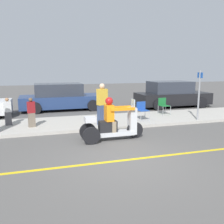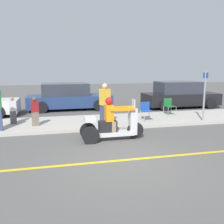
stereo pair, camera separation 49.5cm
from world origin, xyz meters
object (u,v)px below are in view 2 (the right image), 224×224
object	(u,v)px
spectator_with_child	(35,112)
parked_car_lot_left	(180,95)
folding_chair_set_back	(169,105)
parked_car_lot_right	(68,97)
spectator_far_back	(13,111)
motorcycle_trike	(112,125)
spectator_by_tree	(105,105)
folding_chair_curbside	(146,109)
street_sign	(204,94)

from	to	relation	value
spectator_with_child	parked_car_lot_left	world-z (taller)	parked_car_lot_left
folding_chair_set_back	parked_car_lot_right	xyz separation A→B (m)	(-4.69, 3.53, 0.10)
folding_chair_set_back	spectator_far_back	bearing A→B (deg)	-177.77
spectator_with_child	folding_chair_set_back	distance (m)	6.38
motorcycle_trike	spectator_far_back	world-z (taller)	motorcycle_trike
spectator_by_tree	folding_chair_curbside	size ratio (longest dim) A/B	2.08
motorcycle_trike	parked_car_lot_right	bearing A→B (deg)	98.75
street_sign	parked_car_lot_left	bearing A→B (deg)	74.67
motorcycle_trike	parked_car_lot_right	size ratio (longest dim) A/B	0.46
motorcycle_trike	street_sign	xyz separation A→B (m)	(4.51, 1.53, 0.78)
motorcycle_trike	spectator_by_tree	xyz separation A→B (m)	(0.14, 1.85, 0.40)
folding_chair_curbside	parked_car_lot_right	size ratio (longest dim) A/B	0.17
folding_chair_set_back	parked_car_lot_right	world-z (taller)	parked_car_lot_right
folding_chair_set_back	folding_chair_curbside	world-z (taller)	same
spectator_with_child	spectator_by_tree	bearing A→B (deg)	-8.37
spectator_with_child	spectator_far_back	size ratio (longest dim) A/B	1.04
spectator_with_child	folding_chair_set_back	xyz separation A→B (m)	(6.31, 0.91, -0.06)
folding_chair_set_back	street_sign	size ratio (longest dim) A/B	0.37
motorcycle_trike	folding_chair_set_back	world-z (taller)	motorcycle_trike
motorcycle_trike	spectator_with_child	bearing A→B (deg)	139.49
folding_chair_curbside	motorcycle_trike	bearing A→B (deg)	-133.24
spectator_far_back	folding_chair_curbside	world-z (taller)	spectator_far_back
parked_car_lot_left	motorcycle_trike	bearing A→B (deg)	-134.18
parked_car_lot_left	parked_car_lot_right	world-z (taller)	parked_car_lot_left
parked_car_lot_right	street_sign	distance (m)	7.60
spectator_with_child	street_sign	bearing A→B (deg)	-5.88
folding_chair_set_back	motorcycle_trike	bearing A→B (deg)	-139.10
spectator_with_child	parked_car_lot_left	xyz separation A→B (m)	(8.35, 3.60, 0.06)
motorcycle_trike	folding_chair_set_back	bearing A→B (deg)	40.90
parked_car_lot_left	parked_car_lot_right	bearing A→B (deg)	172.97
folding_chair_curbside	street_sign	distance (m)	2.62
spectator_far_back	parked_car_lot_right	bearing A→B (deg)	56.23
spectator_with_child	folding_chair_set_back	bearing A→B (deg)	8.18
spectator_far_back	folding_chair_set_back	world-z (taller)	spectator_far_back
spectator_by_tree	folding_chair_curbside	distance (m)	2.00
spectator_far_back	folding_chair_curbside	bearing A→B (deg)	-6.78
motorcycle_trike	parked_car_lot_left	xyz separation A→B (m)	(5.70, 5.87, 0.21)
folding_chair_curbside	parked_car_lot_left	size ratio (longest dim) A/B	0.18
motorcycle_trike	folding_chair_set_back	xyz separation A→B (m)	(3.66, 3.17, 0.09)
spectator_with_child	folding_chair_set_back	size ratio (longest dim) A/B	1.43
spectator_far_back	parked_car_lot_left	world-z (taller)	parked_car_lot_left
folding_chair_set_back	folding_chair_curbside	xyz separation A→B (m)	(-1.58, -0.95, 0.00)
motorcycle_trike	spectator_by_tree	bearing A→B (deg)	85.63
spectator_by_tree	folding_chair_set_back	world-z (taller)	spectator_by_tree
motorcycle_trike	folding_chair_curbside	bearing A→B (deg)	46.76
spectator_far_back	parked_car_lot_left	xyz separation A→B (m)	(9.28, 2.98, 0.08)
spectator_far_back	parked_car_lot_left	size ratio (longest dim) A/B	0.25
spectator_with_child	parked_car_lot_left	bearing A→B (deg)	23.34
spectator_with_child	spectator_far_back	bearing A→B (deg)	146.01
folding_chair_curbside	street_sign	bearing A→B (deg)	-15.87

